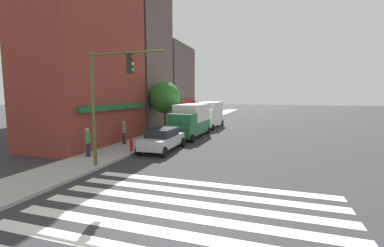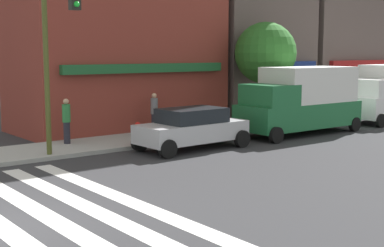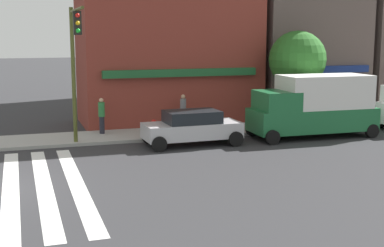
{
  "view_description": "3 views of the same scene",
  "coord_description": "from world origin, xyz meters",
  "px_view_note": "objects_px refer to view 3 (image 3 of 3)",
  "views": [
    {
      "loc": [
        -7.45,
        -2.67,
        3.93
      ],
      "look_at": [
        15.79,
        4.7,
        1.2
      ],
      "focal_mm": 24.0,
      "sensor_mm": 36.0,
      "label": 1
    },
    {
      "loc": [
        -3.66,
        -11.15,
        3.7
      ],
      "look_at": [
        8.91,
        4.7,
        1.0
      ],
      "focal_mm": 50.0,
      "sensor_mm": 36.0,
      "label": 2
    },
    {
      "loc": [
        1.41,
        -18.02,
        5.02
      ],
      "look_at": [
        8.91,
        4.7,
        1.0
      ],
      "focal_mm": 50.0,
      "sensor_mm": 36.0,
      "label": 3
    }
  ],
  "objects_px": {
    "pedestrian_green_top": "(102,115)",
    "fire_hydrant": "(154,127)",
    "pedestrian_grey_coat": "(183,111)",
    "box_truck_green": "(314,105)",
    "traffic_signal": "(75,53)",
    "sedan_silver": "(192,127)",
    "street_tree": "(297,60)"
  },
  "relations": [
    {
      "from": "fire_hydrant",
      "to": "street_tree",
      "type": "xyz_separation_m",
      "value": [
        8.23,
        1.1,
        3.05
      ]
    },
    {
      "from": "box_truck_green",
      "to": "pedestrian_grey_coat",
      "type": "xyz_separation_m",
      "value": [
        -5.63,
        3.55,
        -0.51
      ]
    },
    {
      "from": "pedestrian_grey_coat",
      "to": "fire_hydrant",
      "type": "height_order",
      "value": "pedestrian_grey_coat"
    },
    {
      "from": "pedestrian_green_top",
      "to": "fire_hydrant",
      "type": "distance_m",
      "value": 2.81
    },
    {
      "from": "pedestrian_green_top",
      "to": "fire_hydrant",
      "type": "bearing_deg",
      "value": 2.08
    },
    {
      "from": "fire_hydrant",
      "to": "box_truck_green",
      "type": "bearing_deg",
      "value": -12.5
    },
    {
      "from": "pedestrian_green_top",
      "to": "fire_hydrant",
      "type": "relative_size",
      "value": 2.1
    },
    {
      "from": "pedestrian_grey_coat",
      "to": "traffic_signal",
      "type": "bearing_deg",
      "value": -48.72
    },
    {
      "from": "fire_hydrant",
      "to": "traffic_signal",
      "type": "bearing_deg",
      "value": -165.48
    },
    {
      "from": "street_tree",
      "to": "pedestrian_grey_coat",
      "type": "bearing_deg",
      "value": 173.13
    },
    {
      "from": "traffic_signal",
      "to": "street_tree",
      "type": "height_order",
      "value": "traffic_signal"
    },
    {
      "from": "traffic_signal",
      "to": "box_truck_green",
      "type": "relative_size",
      "value": 0.99
    },
    {
      "from": "pedestrian_green_top",
      "to": "street_tree",
      "type": "distance_m",
      "value": 10.78
    },
    {
      "from": "traffic_signal",
      "to": "pedestrian_grey_coat",
      "type": "xyz_separation_m",
      "value": [
        5.72,
        2.8,
        -3.12
      ]
    },
    {
      "from": "box_truck_green",
      "to": "street_tree",
      "type": "height_order",
      "value": "street_tree"
    },
    {
      "from": "traffic_signal",
      "to": "pedestrian_green_top",
      "type": "xyz_separation_m",
      "value": [
        1.46,
        2.62,
        -3.12
      ]
    },
    {
      "from": "traffic_signal",
      "to": "box_truck_green",
      "type": "bearing_deg",
      "value": -3.76
    },
    {
      "from": "box_truck_green",
      "to": "pedestrian_grey_coat",
      "type": "distance_m",
      "value": 6.67
    },
    {
      "from": "traffic_signal",
      "to": "sedan_silver",
      "type": "height_order",
      "value": "traffic_signal"
    },
    {
      "from": "traffic_signal",
      "to": "sedan_silver",
      "type": "distance_m",
      "value": 6.1
    },
    {
      "from": "pedestrian_grey_coat",
      "to": "pedestrian_green_top",
      "type": "bearing_deg",
      "value": -72.39
    },
    {
      "from": "box_truck_green",
      "to": "pedestrian_green_top",
      "type": "height_order",
      "value": "box_truck_green"
    },
    {
      "from": "pedestrian_grey_coat",
      "to": "fire_hydrant",
      "type": "distance_m",
      "value": 2.79
    },
    {
      "from": "box_truck_green",
      "to": "street_tree",
      "type": "distance_m",
      "value": 3.53
    },
    {
      "from": "pedestrian_green_top",
      "to": "box_truck_green",
      "type": "bearing_deg",
      "value": 20.2
    },
    {
      "from": "traffic_signal",
      "to": "pedestrian_green_top",
      "type": "relative_size",
      "value": 3.49
    },
    {
      "from": "pedestrian_green_top",
      "to": "pedestrian_grey_coat",
      "type": "height_order",
      "value": "same"
    },
    {
      "from": "sedan_silver",
      "to": "fire_hydrant",
      "type": "height_order",
      "value": "sedan_silver"
    },
    {
      "from": "traffic_signal",
      "to": "pedestrian_grey_coat",
      "type": "distance_m",
      "value": 7.09
    },
    {
      "from": "sedan_silver",
      "to": "pedestrian_grey_coat",
      "type": "bearing_deg",
      "value": 78.02
    },
    {
      "from": "traffic_signal",
      "to": "box_truck_green",
      "type": "height_order",
      "value": "traffic_signal"
    },
    {
      "from": "box_truck_green",
      "to": "street_tree",
      "type": "relative_size",
      "value": 1.24
    }
  ]
}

